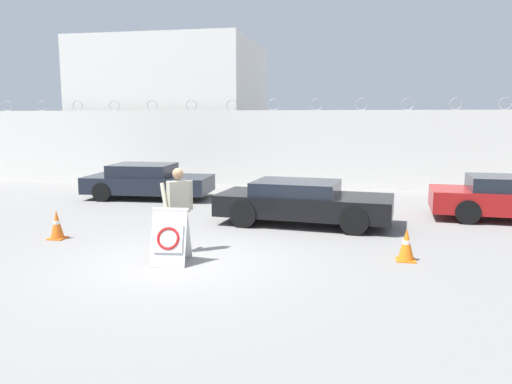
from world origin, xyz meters
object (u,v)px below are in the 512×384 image
object	(u,v)px
parked_car_front_coupe	(148,181)
traffic_cone_near	(57,225)
parked_car_rear_sedan	(303,202)
traffic_cone_mid	(406,245)
security_guard	(179,205)
barricade_sign	(170,236)

from	to	relation	value
parked_car_front_coupe	traffic_cone_near	bearing A→B (deg)	-90.02
traffic_cone_near	parked_car_rear_sedan	bearing A→B (deg)	26.93
traffic_cone_near	traffic_cone_mid	size ratio (longest dim) A/B	1.05
traffic_cone_near	traffic_cone_mid	world-z (taller)	traffic_cone_near
traffic_cone_near	parked_car_rear_sedan	distance (m)	6.18
security_guard	traffic_cone_near	world-z (taller)	security_guard
security_guard	traffic_cone_near	bearing A→B (deg)	-48.52
barricade_sign	security_guard	world-z (taller)	security_guard
barricade_sign	parked_car_front_coupe	size ratio (longest dim) A/B	0.25
traffic_cone_mid	parked_car_rear_sedan	size ratio (longest dim) A/B	0.14
barricade_sign	parked_car_rear_sedan	world-z (taller)	parked_car_rear_sedan
barricade_sign	parked_car_rear_sedan	size ratio (longest dim) A/B	0.23
traffic_cone_mid	parked_car_front_coupe	bearing A→B (deg)	142.72
barricade_sign	traffic_cone_near	size ratio (longest dim) A/B	1.58
parked_car_front_coupe	parked_car_rear_sedan	size ratio (longest dim) A/B	0.93
traffic_cone_near	parked_car_front_coupe	bearing A→B (deg)	93.02
barricade_sign	security_guard	size ratio (longest dim) A/B	0.61
security_guard	traffic_cone_mid	world-z (taller)	security_guard
security_guard	parked_car_rear_sedan	xyz separation A→B (m)	(2.28, 3.31, -0.40)
barricade_sign	parked_car_front_coupe	bearing A→B (deg)	109.10
traffic_cone_mid	parked_car_front_coupe	world-z (taller)	parked_car_front_coupe
security_guard	traffic_cone_near	size ratio (longest dim) A/B	2.59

